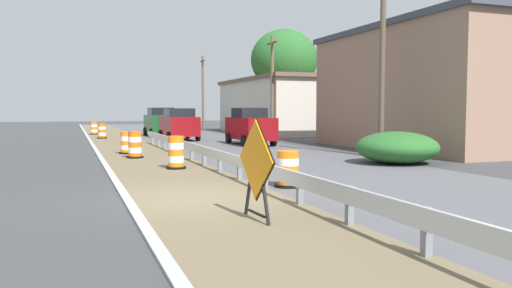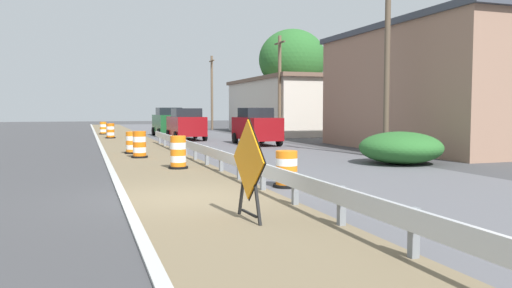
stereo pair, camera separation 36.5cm
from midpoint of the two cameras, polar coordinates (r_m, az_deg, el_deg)
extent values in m
plane|color=#3D3D3F|center=(11.79, -7.45, -6.07)|extent=(160.00, 160.00, 0.00)
cube|color=#706047|center=(11.91, -4.81, -5.94)|extent=(3.51, 120.00, 0.01)
cube|color=#56565B|center=(14.16, 16.71, -4.51)|extent=(7.17, 120.00, 0.00)
cube|color=#ADADA8|center=(11.61, -13.79, -6.29)|extent=(0.20, 120.00, 0.11)
cube|color=silver|center=(10.81, 5.04, -4.01)|extent=(0.08, 43.15, 0.32)
cube|color=slate|center=(7.39, 18.81, -9.50)|extent=(0.12, 0.12, 0.70)
cube|color=slate|center=(9.06, 10.80, -6.89)|extent=(0.12, 0.12, 0.70)
cube|color=slate|center=(10.87, 5.42, -5.03)|extent=(0.12, 0.12, 0.70)
cube|color=slate|center=(12.75, 1.62, -3.69)|extent=(0.12, 0.12, 0.70)
cube|color=slate|center=(14.68, -1.19, -2.69)|extent=(0.12, 0.12, 0.70)
cube|color=slate|center=(16.64, -3.33, -1.91)|extent=(0.12, 0.12, 0.70)
cube|color=slate|center=(18.62, -5.02, -1.30)|extent=(0.12, 0.12, 0.70)
cube|color=slate|center=(20.61, -6.39, -0.80)|extent=(0.12, 0.12, 0.70)
cube|color=slate|center=(22.61, -7.51, -0.39)|extent=(0.12, 0.12, 0.70)
cube|color=slate|center=(24.63, -8.45, -0.05)|extent=(0.12, 0.12, 0.70)
cube|color=slate|center=(26.65, -9.25, 0.24)|extent=(0.12, 0.12, 0.70)
cube|color=slate|center=(28.67, -9.93, 0.49)|extent=(0.12, 0.12, 0.70)
cube|color=slate|center=(30.70, -10.52, 0.70)|extent=(0.12, 0.12, 0.70)
cube|color=black|center=(9.01, 1.23, -5.77)|extent=(0.08, 0.39, 1.06)
cube|color=black|center=(9.64, -0.47, -5.12)|extent=(0.08, 0.39, 1.06)
cube|color=black|center=(9.40, 0.35, -7.86)|extent=(0.09, 0.72, 0.04)
cube|color=orange|center=(9.24, 0.24, -1.76)|extent=(0.13, 1.47, 1.47)
cube|color=black|center=(9.24, 0.34, -1.76)|extent=(0.12, 1.55, 1.56)
cylinder|color=orange|center=(13.30, 4.26, -4.49)|extent=(0.57, 0.57, 0.19)
cylinder|color=white|center=(13.27, 4.26, -3.67)|extent=(0.57, 0.57, 0.19)
cylinder|color=orange|center=(13.25, 4.26, -2.84)|extent=(0.57, 0.57, 0.19)
cylinder|color=white|center=(13.23, 4.27, -2.02)|extent=(0.57, 0.57, 0.19)
cylinder|color=orange|center=(13.21, 4.27, -1.19)|extent=(0.57, 0.57, 0.19)
cylinder|color=black|center=(13.31, 4.26, -4.73)|extent=(0.71, 0.71, 0.08)
cylinder|color=orange|center=(17.58, -8.20, -2.40)|extent=(0.54, 0.54, 0.23)
cylinder|color=white|center=(17.56, -8.21, -1.67)|extent=(0.54, 0.54, 0.23)
cylinder|color=orange|center=(17.54, -8.22, -0.93)|extent=(0.54, 0.54, 0.23)
cylinder|color=white|center=(17.52, -8.22, -0.19)|extent=(0.54, 0.54, 0.23)
cylinder|color=orange|center=(17.51, -8.23, 0.55)|extent=(0.54, 0.54, 0.23)
cylinder|color=black|center=(17.59, -8.20, -2.64)|extent=(0.67, 0.67, 0.08)
cylinder|color=orange|center=(21.82, -12.58, -1.24)|extent=(0.55, 0.55, 0.23)
cylinder|color=white|center=(21.80, -12.59, -0.65)|extent=(0.55, 0.55, 0.23)
cylinder|color=orange|center=(21.78, -12.60, -0.06)|extent=(0.55, 0.55, 0.23)
cylinder|color=white|center=(21.77, -12.60, 0.54)|extent=(0.55, 0.55, 0.23)
cylinder|color=orange|center=(21.76, -12.61, 1.13)|extent=(0.55, 0.55, 0.23)
cylinder|color=black|center=(21.83, -12.58, -1.43)|extent=(0.69, 0.69, 0.08)
cylinder|color=orange|center=(24.00, -13.44, -0.82)|extent=(0.55, 0.55, 0.20)
cylinder|color=white|center=(23.98, -13.44, -0.33)|extent=(0.55, 0.55, 0.20)
cylinder|color=orange|center=(23.97, -13.45, 0.15)|extent=(0.55, 0.55, 0.20)
cylinder|color=white|center=(23.96, -13.46, 0.64)|extent=(0.55, 0.55, 0.20)
cylinder|color=orange|center=(23.95, -13.47, 1.13)|extent=(0.55, 0.55, 0.20)
cylinder|color=black|center=(24.00, -13.43, -0.96)|extent=(0.68, 0.68, 0.08)
cylinder|color=orange|center=(37.13, -15.88, 0.79)|extent=(0.55, 0.55, 0.21)
cylinder|color=white|center=(37.12, -15.88, 1.11)|extent=(0.55, 0.55, 0.21)
cylinder|color=orange|center=(37.11, -15.89, 1.44)|extent=(0.55, 0.55, 0.21)
cylinder|color=white|center=(37.10, -15.89, 1.77)|extent=(0.55, 0.55, 0.21)
cylinder|color=orange|center=(37.09, -15.90, 2.09)|extent=(0.55, 0.55, 0.21)
cylinder|color=black|center=(37.13, -15.87, 0.69)|extent=(0.69, 0.69, 0.08)
cylinder|color=orange|center=(43.22, -16.68, 1.19)|extent=(0.53, 0.53, 0.21)
cylinder|color=white|center=(43.21, -16.68, 1.46)|extent=(0.53, 0.53, 0.21)
cylinder|color=orange|center=(43.21, -16.69, 1.73)|extent=(0.53, 0.53, 0.21)
cylinder|color=white|center=(43.20, -16.69, 2.01)|extent=(0.53, 0.53, 0.21)
cylinder|color=orange|center=(43.19, -16.70, 2.28)|extent=(0.53, 0.53, 0.21)
cylinder|color=black|center=(43.22, -16.67, 1.11)|extent=(0.67, 0.67, 0.08)
cube|color=maroon|center=(34.13, -7.63, 2.04)|extent=(1.95, 4.41, 1.24)
cube|color=black|center=(33.94, -7.59, 3.55)|extent=(1.73, 2.04, 0.56)
cylinder|color=black|center=(35.39, -9.61, 1.08)|extent=(0.23, 0.64, 0.64)
cylinder|color=black|center=(35.77, -6.61, 1.14)|extent=(0.23, 0.64, 0.64)
cylinder|color=black|center=(32.55, -8.74, 0.85)|extent=(0.23, 0.64, 0.64)
cylinder|color=black|center=(32.95, -5.49, 0.91)|extent=(0.23, 0.64, 0.64)
cube|color=navy|center=(48.45, -7.49, 2.58)|extent=(1.82, 4.17, 1.23)
cube|color=black|center=(48.60, -7.54, 3.64)|extent=(1.59, 1.94, 0.56)
cylinder|color=black|center=(47.28, -6.18, 1.81)|extent=(0.24, 0.65, 0.64)
cylinder|color=black|center=(46.98, -8.23, 1.78)|extent=(0.24, 0.65, 0.64)
cylinder|color=black|center=(49.96, -6.79, 1.92)|extent=(0.24, 0.65, 0.64)
cylinder|color=black|center=(49.67, -8.73, 1.89)|extent=(0.24, 0.65, 0.64)
cube|color=#195128|center=(39.40, -9.62, 2.32)|extent=(2.00, 4.12, 1.31)
cube|color=black|center=(39.23, -9.59, 3.67)|extent=(1.75, 1.92, 0.56)
cylinder|color=black|center=(40.58, -11.28, 1.42)|extent=(0.24, 0.65, 0.64)
cylinder|color=black|center=(40.92, -8.65, 1.47)|extent=(0.24, 0.65, 0.64)
cylinder|color=black|center=(37.93, -10.64, 1.26)|extent=(0.24, 0.65, 0.64)
cylinder|color=black|center=(38.30, -7.84, 1.31)|extent=(0.24, 0.65, 0.64)
cube|color=maroon|center=(29.21, 0.39, 1.78)|extent=(1.77, 4.47, 1.26)
cube|color=black|center=(29.36, 0.28, 3.57)|extent=(1.58, 2.06, 0.56)
cylinder|color=black|center=(28.16, 3.03, 0.42)|extent=(0.23, 0.64, 0.64)
cylinder|color=black|center=(27.57, -0.33, 0.35)|extent=(0.23, 0.64, 0.64)
cylinder|color=black|center=(30.91, 1.04, 0.73)|extent=(0.23, 0.64, 0.64)
cylinder|color=black|center=(30.38, -2.05, 0.67)|extent=(0.23, 0.64, 0.64)
cube|color=#93705B|center=(27.37, 19.76, 5.67)|extent=(6.26, 12.41, 5.97)
cube|color=#3D424C|center=(27.66, 19.92, 12.18)|extent=(6.51, 12.90, 0.30)
cube|color=beige|center=(43.99, 5.01, 4.12)|extent=(8.44, 14.27, 4.40)
cube|color=brown|center=(44.07, 5.03, 7.17)|extent=(8.78, 14.84, 0.30)
cylinder|color=brown|center=(22.33, 15.08, 8.99)|extent=(0.24, 0.24, 8.13)
cylinder|color=brown|center=(36.02, 2.98, 6.44)|extent=(0.24, 0.24, 7.25)
cube|color=brown|center=(36.30, 3.00, 11.37)|extent=(0.12, 1.80, 0.10)
cylinder|color=brown|center=(51.44, -4.81, 5.79)|extent=(0.24, 0.24, 7.45)
cube|color=brown|center=(51.64, -4.83, 9.36)|extent=(0.12, 1.80, 0.10)
ellipsoid|color=#286028|center=(19.71, 16.58, -0.41)|extent=(3.10, 3.10, 1.22)
cylinder|color=#4C3D2D|center=(41.61, 4.35, 3.81)|extent=(0.36, 0.36, 3.93)
ellipsoid|color=#286028|center=(41.81, 4.38, 9.51)|extent=(5.47, 5.47, 4.92)
camera|label=1|loc=(0.18, -89.29, 0.05)|focal=35.33mm
camera|label=2|loc=(0.18, 90.71, -0.05)|focal=35.33mm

